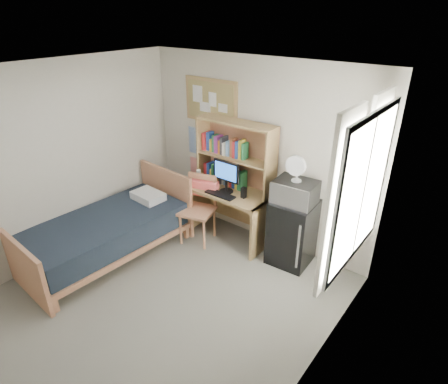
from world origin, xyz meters
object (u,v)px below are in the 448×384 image
Objects in this scene: bulletin_board at (211,101)px; mini_fridge at (292,232)px; microwave at (295,192)px; monitor at (226,178)px; speaker_left at (210,181)px; desk at (229,214)px; desk_chair at (197,210)px; speaker_right at (244,193)px; bed at (107,237)px; desk_fan at (297,169)px.

bulletin_board reaches higher than mini_fridge.
microwave is (0.00, -0.02, 0.60)m from mini_fridge.
bulletin_board is 1.04× the size of mini_fridge.
speaker_left is at bearing 180.00° from monitor.
desk is (0.57, -0.32, -1.53)m from bulletin_board.
speaker_right is at bearing 9.71° from desk_chair.
bulletin_board reaches higher than bed.
bulletin_board is 2.18m from mini_fridge.
desk is at bearing -28.96° from bulletin_board.
microwave is at bearing 1.36° from desk.
bed is (-0.46, -1.72, -1.62)m from bulletin_board.
monitor is at bearing -177.74° from mini_fridge.
microwave reaches higher than mini_fridge.
desk reaches higher than bed.
bulletin_board is 1.15m from monitor.
bulletin_board is 1.84m from microwave.
desk_fan is (1.33, 0.38, 0.86)m from desk_chair.
desk_fan reaches higher than desk_chair.
bulletin_board is at bearing 125.71° from speaker_left.
monitor reaches higher than microwave.
bulletin_board is 0.94× the size of desk_chair.
bulletin_board is 6.13× the size of speaker_right.
desk_chair is at bearing -167.75° from microwave.
microwave reaches higher than desk.
bulletin_board is at bearing 166.77° from mini_fridge.
speaker_left reaches higher than bed.
desk is at bearing 33.10° from desk_chair.
desk is 0.61m from monitor.
mini_fridge is at bearing 38.77° from bed.
desk_chair is 6.13× the size of speaker_left.
bed is at bearing -148.79° from desk_fan.
desk is at bearing 57.25° from bed.
monitor is at bearing -90.00° from desk.
desk is 8.15× the size of speaker_right.
mini_fridge is (1.33, 0.40, -0.05)m from desk_chair.
monitor is at bearing -33.36° from bulletin_board.
microwave reaches higher than speaker_left.
microwave is at bearing 3.64° from speaker_left.
speaker_left is (0.27, -0.38, -1.06)m from bulletin_board.
mini_fridge is at bearing 0.52° from desk_chair.
desk_chair is 0.47× the size of bed.
microwave is (0.73, 0.09, 0.20)m from speaker_right.
bulletin_board is 2.41m from bed.
monitor reaches higher than bed.
speaker_right reaches higher than bed.
microwave reaches higher than speaker_right.
desk_fan is at bearing 1.36° from desk.
bed is (-1.03, -1.41, -0.10)m from desk.
desk_fan is (0.00, 0.00, 0.31)m from microwave.
desk is at bearing 177.81° from desk_fan.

